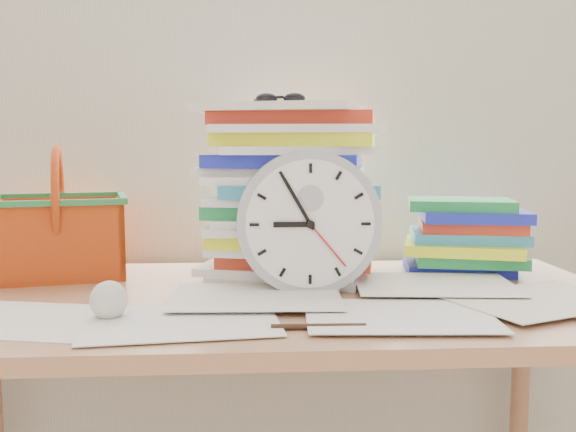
{
  "coord_description": "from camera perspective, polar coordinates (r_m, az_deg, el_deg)",
  "views": [
    {
      "loc": [
        -0.04,
        0.38,
        1.04
      ],
      "look_at": [
        0.04,
        1.6,
        0.9
      ],
      "focal_mm": 40.0,
      "sensor_mm": 36.0,
      "label": 1
    }
  ],
  "objects": [
    {
      "name": "curtain",
      "position": [
        1.62,
        -2.42,
        15.55
      ],
      "size": [
        2.4,
        0.01,
        2.5
      ],
      "primitive_type": "cube",
      "color": "beige",
      "rests_on": "room_shell"
    },
    {
      "name": "desk",
      "position": [
        1.28,
        -1.9,
        -10.27
      ],
      "size": [
        1.4,
        0.7,
        0.75
      ],
      "color": "#A9724F",
      "rests_on": "ground"
    },
    {
      "name": "paper_stack",
      "position": [
        1.4,
        0.25,
        2.14
      ],
      "size": [
        0.42,
        0.36,
        0.37
      ],
      "primitive_type": null,
      "rotation": [
        0.0,
        0.0,
        -0.17
      ],
      "color": "white",
      "rests_on": "desk"
    },
    {
      "name": "clock",
      "position": [
        1.25,
        1.86,
        -0.56
      ],
      "size": [
        0.28,
        0.06,
        0.28
      ],
      "primitive_type": "cylinder",
      "rotation": [
        1.57,
        0.0,
        0.0
      ],
      "color": "#A3AAB4",
      "rests_on": "desk"
    },
    {
      "name": "sunglasses",
      "position": [
        1.4,
        -0.68,
        10.4
      ],
      "size": [
        0.14,
        0.13,
        0.03
      ],
      "primitive_type": null,
      "rotation": [
        0.0,
        0.0,
        -0.2
      ],
      "color": "black",
      "rests_on": "paper_stack"
    },
    {
      "name": "book_stack",
      "position": [
        1.51,
        15.39,
        -1.73
      ],
      "size": [
        0.33,
        0.28,
        0.17
      ],
      "primitive_type": null,
      "rotation": [
        0.0,
        0.0,
        -0.26
      ],
      "color": "white",
      "rests_on": "desk"
    },
    {
      "name": "basket",
      "position": [
        1.5,
        -19.68,
        0.28
      ],
      "size": [
        0.32,
        0.28,
        0.28
      ],
      "primitive_type": null,
      "rotation": [
        0.0,
        0.0,
        0.23
      ],
      "color": "#DD4E15",
      "rests_on": "desk"
    },
    {
      "name": "crumpled_ball",
      "position": [
        1.12,
        -15.67,
        -7.18
      ],
      "size": [
        0.06,
        0.06,
        0.06
      ],
      "primitive_type": "sphere",
      "color": "silver",
      "rests_on": "desk"
    },
    {
      "name": "pen",
      "position": [
        1.02,
        2.74,
        -9.8
      ],
      "size": [
        0.15,
        0.01,
        0.01
      ],
      "primitive_type": "cylinder",
      "rotation": [
        0.0,
        1.57,
        -0.03
      ],
      "color": "black",
      "rests_on": "desk"
    },
    {
      "name": "scattered_papers",
      "position": [
        1.25,
        -1.91,
        -6.73
      ],
      "size": [
        1.26,
        0.42,
        0.02
      ],
      "primitive_type": null,
      "color": "white",
      "rests_on": "desk"
    }
  ]
}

